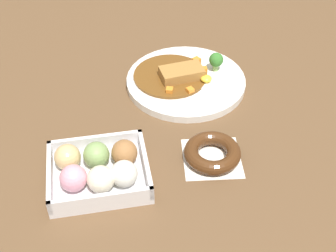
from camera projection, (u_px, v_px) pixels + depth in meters
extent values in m
plane|color=brown|center=(141.00, 133.00, 0.98)|extent=(1.60, 1.60, 0.00)
cylinder|color=white|center=(186.00, 82.00, 1.11)|extent=(0.29, 0.29, 0.02)
cylinder|color=brown|center=(170.00, 76.00, 1.10)|extent=(0.18, 0.18, 0.01)
cube|color=#A87538|center=(182.00, 73.00, 1.09)|extent=(0.11, 0.07, 0.02)
cylinder|color=white|center=(206.00, 82.00, 1.09)|extent=(0.06, 0.06, 0.00)
ellipsoid|color=yellow|center=(206.00, 79.00, 1.08)|extent=(0.03, 0.03, 0.01)
cylinder|color=#8CB766|center=(216.00, 67.00, 1.12)|extent=(0.01, 0.01, 0.02)
sphere|color=#387A2D|center=(216.00, 60.00, 1.11)|extent=(0.03, 0.03, 0.03)
cube|color=orange|center=(204.00, 70.00, 1.11)|extent=(0.01, 0.01, 0.01)
cube|color=orange|center=(196.00, 61.00, 1.14)|extent=(0.02, 0.02, 0.02)
cube|color=orange|center=(169.00, 91.00, 1.05)|extent=(0.02, 0.02, 0.02)
cube|color=orange|center=(190.00, 91.00, 1.05)|extent=(0.02, 0.02, 0.01)
cube|color=white|center=(100.00, 177.00, 0.88)|extent=(0.19, 0.16, 0.01)
cube|color=white|center=(146.00, 163.00, 0.88)|extent=(0.01, 0.16, 0.03)
cube|color=white|center=(50.00, 176.00, 0.86)|extent=(0.01, 0.16, 0.03)
cube|color=white|center=(96.00, 142.00, 0.92)|extent=(0.19, 0.01, 0.03)
cube|color=white|center=(101.00, 200.00, 0.81)|extent=(0.19, 0.01, 0.03)
sphere|color=#9E6B3D|center=(124.00, 153.00, 0.89)|extent=(0.05, 0.05, 0.05)
sphere|color=#84A860|center=(96.00, 155.00, 0.88)|extent=(0.05, 0.05, 0.05)
sphere|color=#DBB77A|center=(67.00, 157.00, 0.88)|extent=(0.05, 0.05, 0.05)
sphere|color=silver|center=(124.00, 174.00, 0.85)|extent=(0.05, 0.05, 0.05)
sphere|color=#EFE5C6|center=(101.00, 179.00, 0.84)|extent=(0.05, 0.05, 0.05)
sphere|color=pink|center=(73.00, 178.00, 0.84)|extent=(0.05, 0.05, 0.05)
cube|color=white|center=(212.00, 158.00, 0.93)|extent=(0.13, 0.13, 0.00)
torus|color=#4C2B14|center=(212.00, 153.00, 0.92)|extent=(0.11, 0.11, 0.03)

